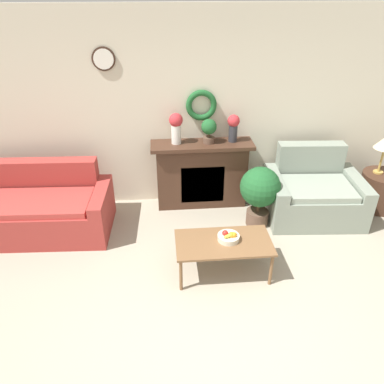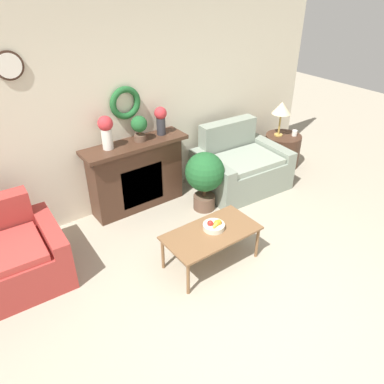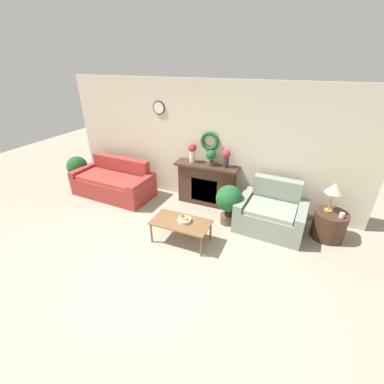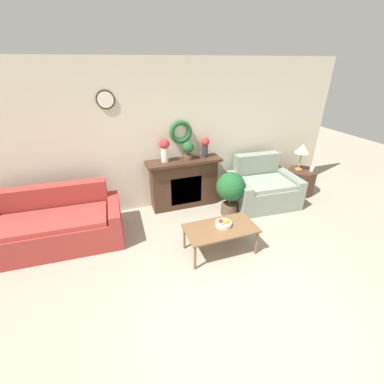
% 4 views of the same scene
% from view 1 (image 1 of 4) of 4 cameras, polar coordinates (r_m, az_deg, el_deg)
% --- Properties ---
extents(ground_plane, '(16.00, 16.00, 0.00)m').
position_cam_1_polar(ground_plane, '(3.68, 4.38, -23.48)').
color(ground_plane, '#9E937F').
extents(wall_back, '(6.80, 0.14, 2.70)m').
position_cam_1_polar(wall_back, '(5.25, 0.11, 12.17)').
color(wall_back, beige).
rests_on(wall_back, ground_plane).
extents(fireplace, '(1.41, 0.41, 0.98)m').
position_cam_1_polar(fireplace, '(5.39, 1.46, 2.80)').
color(fireplace, '#42281C').
rests_on(fireplace, ground_plane).
extents(couch_left, '(1.98, 1.01, 0.87)m').
position_cam_1_polar(couch_left, '(5.31, -22.82, -2.46)').
color(couch_left, '#9E332D').
rests_on(couch_left, ground_plane).
extents(loveseat_right, '(1.33, 1.05, 0.94)m').
position_cam_1_polar(loveseat_right, '(5.49, 17.93, -0.26)').
color(loveseat_right, gray).
rests_on(loveseat_right, ground_plane).
extents(coffee_table, '(1.06, 0.56, 0.43)m').
position_cam_1_polar(coffee_table, '(4.18, 4.84, -7.98)').
color(coffee_table, brown).
rests_on(coffee_table, ground_plane).
extents(fruit_bowl, '(0.24, 0.24, 0.11)m').
position_cam_1_polar(fruit_bowl, '(4.16, 5.63, -6.81)').
color(fruit_bowl, beige).
rests_on(fruit_bowl, coffee_table).
extents(side_table_by_loveseat, '(0.59, 0.59, 0.53)m').
position_cam_1_polar(side_table_by_loveseat, '(6.07, 26.75, 0.19)').
color(side_table_by_loveseat, '#42281C').
rests_on(side_table_by_loveseat, ground_plane).
extents(vase_on_mantel_left, '(0.19, 0.19, 0.42)m').
position_cam_1_polar(vase_on_mantel_left, '(5.08, -2.45, 10.01)').
color(vase_on_mantel_left, silver).
rests_on(vase_on_mantel_left, fireplace).
extents(vase_on_mantel_right, '(0.17, 0.17, 0.38)m').
position_cam_1_polar(vase_on_mantel_right, '(5.18, 6.32, 9.96)').
color(vase_on_mantel_right, '#2D2D33').
rests_on(vase_on_mantel_right, fireplace).
extents(potted_plant_on_mantel, '(0.21, 0.21, 0.34)m').
position_cam_1_polar(potted_plant_on_mantel, '(5.12, 2.59, 9.56)').
color(potted_plant_on_mantel, brown).
rests_on(potted_plant_on_mantel, fireplace).
extents(potted_plant_floor_by_loveseat, '(0.53, 0.53, 0.84)m').
position_cam_1_polar(potted_plant_floor_by_loveseat, '(4.98, 10.31, 0.24)').
color(potted_plant_floor_by_loveseat, brown).
rests_on(potted_plant_floor_by_loveseat, ground_plane).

